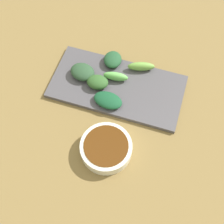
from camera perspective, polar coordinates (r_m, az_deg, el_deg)
The scene contains 9 objects.
tabletop at distance 0.79m, azimuth 1.24°, elevation -0.95°, with size 2.10×2.10×0.02m, color olive.
sauce_bowl at distance 0.72m, azimuth -1.10°, elevation -6.78°, with size 0.12×0.12×0.03m.
serving_plate at distance 0.82m, azimuth 0.97°, elevation 4.79°, with size 0.18×0.35×0.01m, color #4B484E.
broccoli_leafy_0 at distance 0.83m, azimuth -5.57°, elevation 7.52°, with size 0.05×0.07×0.03m, color #29482D.
broccoli_leafy_1 at distance 0.85m, azimuth 0.14°, elevation 9.84°, with size 0.06×0.05×0.02m, color #214D2D.
broccoli_leafy_2 at distance 0.80m, azimuth -2.74°, elevation 5.64°, with size 0.04×0.06×0.03m, color #2F5927.
broccoli_stalk_3 at distance 0.81m, azimuth 0.69°, elevation 6.71°, with size 0.02×0.07×0.03m, color #64B653.
broccoli_leafy_4 at distance 0.78m, azimuth -0.77°, elevation 2.23°, with size 0.05×0.08×0.02m, color #164C2C.
broccoli_stalk_5 at distance 0.84m, azimuth 5.51°, elevation 8.53°, with size 0.02×0.07×0.03m, color #6FA543.
Camera 1 is at (-0.35, -0.09, 0.71)m, focal length 48.59 mm.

